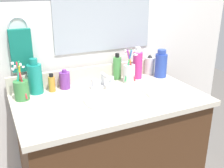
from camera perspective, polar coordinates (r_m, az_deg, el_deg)
name	(u,v)px	position (r m, az deg, el deg)	size (l,w,h in m)	color
vanity_cabinet	(111,167)	(1.60, -0.28, -17.23)	(0.91, 0.51, 0.82)	#4C2D19
countertop	(111,99)	(1.38, -0.31, -3.29)	(0.95, 0.55, 0.03)	beige
backsplash	(92,74)	(1.59, -4.35, 2.16)	(0.95, 0.02, 0.09)	beige
back_wall	(89,106)	(1.73, -4.88, -4.73)	(2.05, 0.04, 1.30)	white
mirror_panel	(104,1)	(1.58, -1.78, 17.14)	(0.60, 0.01, 0.56)	#B2BCC6
towel_ring	(18,27)	(1.47, -19.34, 11.44)	(0.10, 0.10, 0.01)	silver
hand_towel	(21,50)	(1.48, -18.71, 6.77)	(0.11, 0.04, 0.22)	#147260
sink_basin	(119,104)	(1.37, 1.39, -4.28)	(0.36, 0.36, 0.11)	white
faucet	(103,82)	(1.51, -1.88, 0.53)	(0.16, 0.10, 0.08)	silver
bottle_toner_green	(117,68)	(1.62, 1.10, 3.52)	(0.05, 0.05, 0.16)	#4C9E4C
bottle_cream_purple	(65,80)	(1.49, -10.00, 0.83)	(0.06, 0.06, 0.11)	#7A3899
bottle_lotion_white	(150,65)	(1.72, 7.97, 3.96)	(0.06, 0.06, 0.13)	white
bottle_soap_pink	(138,64)	(1.63, 5.46, 4.16)	(0.06, 0.06, 0.19)	#D8338C
bottle_mouthwash_teal	(35,78)	(1.45, -16.01, 1.22)	(0.08, 0.08, 0.19)	teal
bottle_shampoo_blue	(161,64)	(1.68, 10.36, 4.11)	(0.07, 0.07, 0.17)	#2D4CB2
bottle_oil_amber	(52,83)	(1.47, -12.67, 0.13)	(0.04, 0.04, 0.10)	gold
cup_white_ceramic	(129,72)	(1.57, 3.69, 2.49)	(0.09, 0.10, 0.20)	white
cup_green	(21,89)	(1.40, -18.72, -1.01)	(0.07, 0.09, 0.20)	#3F8C47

